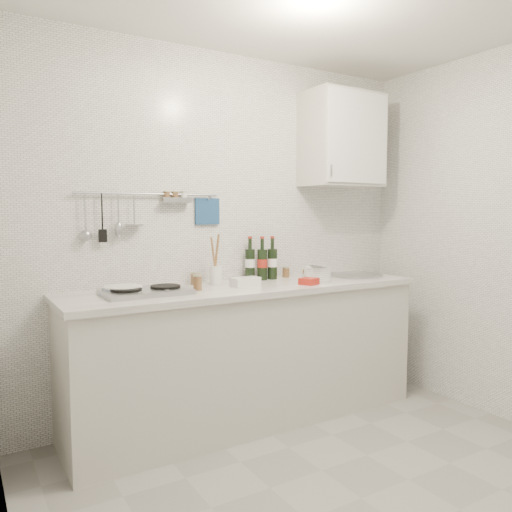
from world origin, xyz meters
The scene contains 16 objects.
floor centered at (0.00, 0.00, 0.00)m, with size 3.00×3.00×0.00m, color gray.
back_wall centered at (0.00, 1.40, 1.25)m, with size 3.00×0.02×2.50m, color silver.
wall_left centered at (-1.50, 0.00, 1.25)m, with size 0.02×2.80×2.50m, color silver.
counter centered at (0.01, 1.10, 0.43)m, with size 2.44×0.64×0.96m.
wall_rail centered at (-0.60, 1.37, 1.43)m, with size 0.98×0.09×0.34m.
wall_cabinet centered at (0.90, 1.22, 1.95)m, with size 0.60×0.38×0.70m.
plate_stack_hob centered at (-0.82, 1.18, 0.94)m, with size 0.26×0.25×0.04m.
plate_stack_sink centered at (0.53, 1.04, 0.97)m, with size 0.24×0.22×0.10m.
wine_bottles centered at (0.23, 1.30, 1.07)m, with size 0.23×0.13×0.31m.
butter_dish centered at (-0.03, 1.08, 0.95)m, with size 0.19×0.10×0.06m, color white.
strawberry_punnet centered at (0.37, 0.92, 0.94)m, with size 0.11×0.11×0.04m, color red.
utensil_crock centered at (-0.17, 1.25, 1.00)m, with size 0.08×0.08×0.34m.
jar_a centered at (-0.28, 1.32, 0.96)m, with size 0.07×0.07×0.08m.
jar_b centered at (0.45, 1.32, 0.96)m, with size 0.06×0.06×0.08m.
jar_c centered at (0.56, 1.21, 0.95)m, with size 0.06×0.06×0.07m.
jar_d centered at (-0.38, 1.08, 0.97)m, with size 0.06×0.06×0.10m.
Camera 1 is at (-1.65, -1.73, 1.40)m, focal length 35.00 mm.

